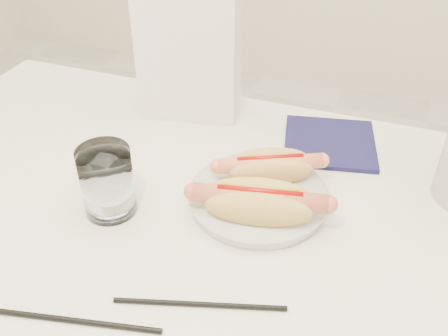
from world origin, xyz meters
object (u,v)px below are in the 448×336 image
(hotdog_right, at_px, (259,202))
(water_glass, at_px, (107,181))
(napkin_box, at_px, (190,53))
(table, at_px, (190,250))
(hotdog_left, at_px, (270,167))
(plate, at_px, (258,199))

(hotdog_right, distance_m, water_glass, 0.23)
(hotdog_right, xyz_separation_m, water_glass, (-0.22, -0.05, 0.01))
(napkin_box, bearing_deg, table, -78.81)
(water_glass, bearing_deg, napkin_box, 90.46)
(table, xyz_separation_m, hotdog_left, (0.09, 0.13, 0.10))
(hotdog_left, xyz_separation_m, water_glass, (-0.21, -0.14, 0.02))
(plate, height_order, napkin_box, napkin_box)
(hotdog_left, bearing_deg, water_glass, -172.44)
(plate, relative_size, hotdog_right, 1.08)
(hotdog_right, bearing_deg, table, -174.14)
(hotdog_left, height_order, napkin_box, napkin_box)
(plate, distance_m, napkin_box, 0.34)
(hotdog_left, height_order, hotdog_right, hotdog_right)
(plate, height_order, hotdog_left, hotdog_left)
(table, relative_size, hotdog_right, 6.07)
(table, relative_size, napkin_box, 4.85)
(table, xyz_separation_m, hotdog_right, (0.10, 0.03, 0.10))
(table, relative_size, water_glass, 10.85)
(plate, xyz_separation_m, hotdog_right, (0.01, -0.05, 0.03))
(plate, relative_size, napkin_box, 0.86)
(napkin_box, bearing_deg, hotdog_left, -51.75)
(hotdog_right, distance_m, napkin_box, 0.37)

